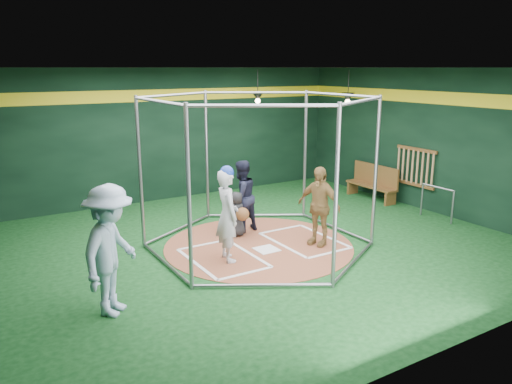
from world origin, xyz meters
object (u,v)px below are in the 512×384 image
umpire (241,196)px  dugout_bench (373,182)px  batter_figure (227,214)px  visitor_leopard (319,206)px

umpire → dugout_bench: bearing=176.1°
batter_figure → visitor_leopard: 1.97m
batter_figure → umpire: bearing=51.5°
batter_figure → dugout_bench: bearing=18.9°
umpire → batter_figure: bearing=40.3°
visitor_leopard → dugout_bench: (3.56, 2.09, -0.33)m
batter_figure → dugout_bench: 5.85m
batter_figure → visitor_leopard: (1.96, -0.21, -0.09)m
batter_figure → umpire: batter_figure is taller
umpire → dugout_bench: umpire is taller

